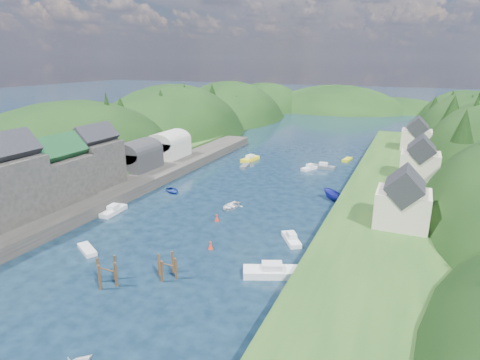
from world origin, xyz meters
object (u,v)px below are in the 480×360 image
at_px(piling_cluster_near, 107,274).
at_px(channel_buoy_near, 211,246).
at_px(piling_cluster_far, 167,269).
at_px(channel_buoy_far, 217,218).

distance_m(piling_cluster_near, channel_buoy_near, 14.17).
relative_size(piling_cluster_far, channel_buoy_far, 2.98).
distance_m(piling_cluster_near, channel_buoy_far, 21.76).
bearing_deg(piling_cluster_far, piling_cluster_near, -142.79).
distance_m(piling_cluster_far, channel_buoy_far, 17.64).
bearing_deg(piling_cluster_far, channel_buoy_far, 97.64).
height_order(piling_cluster_far, channel_buoy_near, piling_cluster_far).
relative_size(piling_cluster_near, channel_buoy_far, 3.31).
xyz_separation_m(piling_cluster_near, piling_cluster_far, (5.35, 4.06, -0.18)).
bearing_deg(piling_cluster_near, piling_cluster_far, 37.21).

